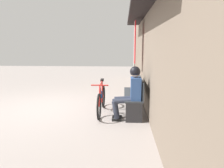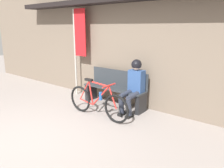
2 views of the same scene
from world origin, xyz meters
name	(u,v)px [view 2 (image 2 of 2)]	position (x,y,z in m)	size (l,w,h in m)	color
ground_plane	(29,139)	(0.00, 0.00, 0.00)	(24.00, 24.00, 0.00)	gray
storefront_wall	(119,37)	(0.00, 2.63, 1.66)	(12.00, 0.56, 3.20)	#756656
park_bench_near	(115,89)	(0.13, 2.31, 0.41)	(1.65, 0.42, 0.87)	#2D3338
bicycle	(97,102)	(0.28, 1.48, 0.34)	(1.64, 0.40, 0.82)	black
person_seated	(134,83)	(0.75, 2.19, 0.70)	(0.34, 0.64, 1.21)	#2D3342
banner_pole	(78,41)	(-1.16, 2.35, 1.54)	(0.45, 0.05, 2.36)	#B7B2A8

